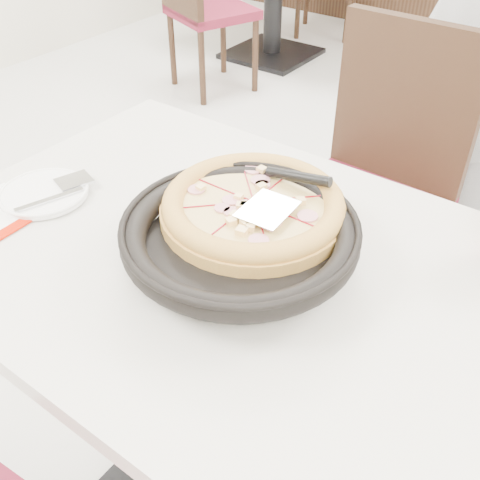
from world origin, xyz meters
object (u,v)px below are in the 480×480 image
Objects in this scene: main_table at (239,387)px; chair_far at (362,203)px; bg_chair_left_near at (212,7)px; pizza at (253,212)px; pizza_pan at (240,244)px; side_plate at (44,193)px.

chair_far reaches higher than main_table.
chair_far and bg_chair_left_near have the same top height.
main_table is 1.26× the size of chair_far.
bg_chair_left_near is (-1.62, 1.89, -0.34)m from pizza.
bg_chair_left_near reaches higher than pizza_pan.
pizza reaches higher than side_plate.
side_plate is 0.19× the size of bg_chair_left_near.
main_table is at bearing 10.60° from side_plate.
pizza_pan is 0.46m from side_plate.
main_table is 0.68m from chair_far.
bg_chair_left_near is at bearing 129.85° from main_table.
chair_far is at bearing -18.27° from bg_chair_left_near.
main_table is 0.59m from side_plate.
bg_chair_left_near is at bearing 120.37° from side_plate.
chair_far is at bearing 94.36° from main_table.
pizza is at bearing 100.90° from main_table.
side_plate is (-0.44, -0.08, 0.38)m from main_table.
chair_far is 0.76m from pizza_pan.
pizza is 0.36× the size of bg_chair_left_near.
pizza reaches higher than pizza_pan.
pizza is 1.89× the size of side_plate.
side_plate is 2.38m from bg_chair_left_near.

